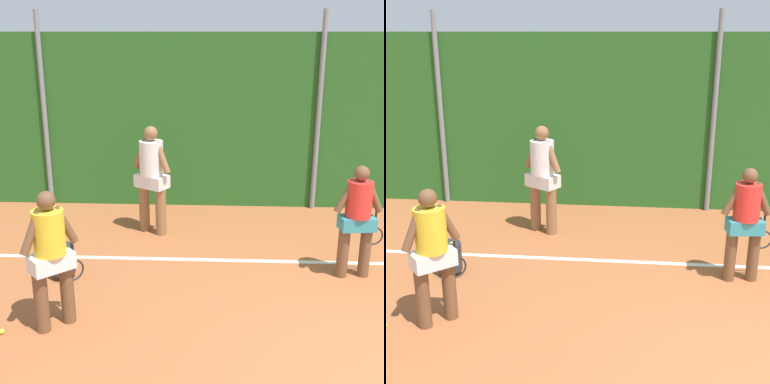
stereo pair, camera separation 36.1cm
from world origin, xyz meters
The scene contains 10 objects.
ground_plane centered at (0.00, 1.72, 0.00)m, with size 28.90×28.90×0.00m, color #A85B33.
hedge_fence_backdrop centered at (0.00, 5.85, 1.73)m, with size 18.79×0.25×3.46m, color #286023.
fence_post_left centered at (-5.42, 5.67, 1.93)m, with size 0.10×0.10×3.87m, color gray.
fence_post_center centered at (0.00, 5.67, 1.93)m, with size 0.10×0.10×3.87m, color gray.
court_baseline_paint centered at (0.00, 3.05, 0.00)m, with size 13.73×0.10×0.01m, color white.
player_foreground_near centered at (-3.90, 1.07, 0.97)m, with size 0.59×0.62×1.74m.
player_midcourt centered at (0.07, 2.62, 0.94)m, with size 0.78×0.36×1.69m.
player_backcourt_far centered at (-3.10, 4.20, 1.08)m, with size 0.71×0.58×1.93m.
ball_hopper centered at (-4.20, 2.35, 0.29)m, with size 0.36×0.36×0.51m.
tennis_ball_6 centered at (0.51, 3.72, 0.03)m, with size 0.07×0.07×0.07m, color #CCDB33.
Camera 2 is at (-1.60, -4.35, 3.47)m, focal length 47.92 mm.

